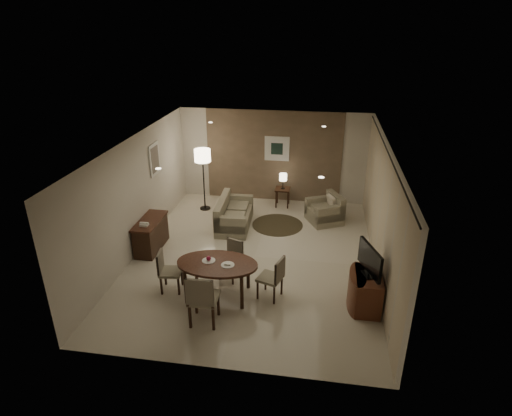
% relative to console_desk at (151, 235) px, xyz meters
% --- Properties ---
extents(room_shell, '(5.50, 7.00, 2.70)m').
position_rel_console_desk_xyz_m(room_shell, '(2.49, 0.40, 0.98)').
color(room_shell, beige).
rests_on(room_shell, ground).
extents(taupe_accent, '(3.96, 0.03, 2.70)m').
position_rel_console_desk_xyz_m(taupe_accent, '(2.49, 3.48, 0.98)').
color(taupe_accent, '#775E4A').
rests_on(taupe_accent, wall_back).
extents(curtain_wall, '(0.08, 6.70, 2.58)m').
position_rel_console_desk_xyz_m(curtain_wall, '(5.17, 0.00, 0.95)').
color(curtain_wall, beige).
rests_on(curtain_wall, wall_right).
extents(curtain_rod, '(0.03, 6.80, 0.03)m').
position_rel_console_desk_xyz_m(curtain_rod, '(5.17, 0.00, 2.27)').
color(curtain_rod, black).
rests_on(curtain_rod, wall_right).
extents(art_back_frame, '(0.72, 0.03, 0.72)m').
position_rel_console_desk_xyz_m(art_back_frame, '(2.59, 3.46, 1.23)').
color(art_back_frame, silver).
rests_on(art_back_frame, wall_back).
extents(art_back_canvas, '(0.34, 0.01, 0.34)m').
position_rel_console_desk_xyz_m(art_back_canvas, '(2.59, 3.44, 1.23)').
color(art_back_canvas, black).
rests_on(art_back_canvas, wall_back).
extents(art_left_frame, '(0.03, 0.60, 0.80)m').
position_rel_console_desk_xyz_m(art_left_frame, '(-0.23, 1.20, 1.48)').
color(art_left_frame, silver).
rests_on(art_left_frame, wall_left).
extents(art_left_canvas, '(0.01, 0.46, 0.64)m').
position_rel_console_desk_xyz_m(art_left_canvas, '(-0.21, 1.20, 1.48)').
color(art_left_canvas, gray).
rests_on(art_left_canvas, wall_left).
extents(downlight_nl, '(0.10, 0.10, 0.01)m').
position_rel_console_desk_xyz_m(downlight_nl, '(1.09, -1.80, 2.31)').
color(downlight_nl, white).
rests_on(downlight_nl, ceiling).
extents(downlight_nr, '(0.10, 0.10, 0.01)m').
position_rel_console_desk_xyz_m(downlight_nr, '(3.89, -1.80, 2.31)').
color(downlight_nr, white).
rests_on(downlight_nr, ceiling).
extents(downlight_fl, '(0.10, 0.10, 0.01)m').
position_rel_console_desk_xyz_m(downlight_fl, '(1.09, 1.80, 2.31)').
color(downlight_fl, white).
rests_on(downlight_fl, ceiling).
extents(downlight_fr, '(0.10, 0.10, 0.01)m').
position_rel_console_desk_xyz_m(downlight_fr, '(3.89, 1.80, 2.31)').
color(downlight_fr, white).
rests_on(downlight_fr, ceiling).
extents(console_desk, '(0.48, 1.20, 0.75)m').
position_rel_console_desk_xyz_m(console_desk, '(0.00, 0.00, 0.00)').
color(console_desk, '#4F2B19').
rests_on(console_desk, floor).
extents(telephone, '(0.20, 0.14, 0.09)m').
position_rel_console_desk_xyz_m(telephone, '(0.00, -0.30, 0.43)').
color(telephone, white).
rests_on(telephone, console_desk).
extents(tv_cabinet, '(0.48, 0.90, 0.70)m').
position_rel_console_desk_xyz_m(tv_cabinet, '(4.89, -1.50, -0.03)').
color(tv_cabinet, brown).
rests_on(tv_cabinet, floor).
extents(flat_tv, '(0.36, 0.85, 0.60)m').
position_rel_console_desk_xyz_m(flat_tv, '(4.87, -1.50, 0.65)').
color(flat_tv, black).
rests_on(flat_tv, tv_cabinet).
extents(dining_table, '(1.59, 0.99, 0.74)m').
position_rel_console_desk_xyz_m(dining_table, '(2.01, -1.59, -0.00)').
color(dining_table, '#4F2B19').
rests_on(dining_table, floor).
extents(chair_near, '(0.52, 0.52, 1.05)m').
position_rel_console_desk_xyz_m(chair_near, '(1.96, -2.41, 0.15)').
color(chair_near, gray).
rests_on(chair_near, floor).
extents(chair_far, '(0.53, 0.53, 0.84)m').
position_rel_console_desk_xyz_m(chair_far, '(2.13, -0.96, 0.04)').
color(chair_far, gray).
rests_on(chair_far, floor).
extents(chair_left, '(0.47, 0.47, 0.86)m').
position_rel_console_desk_xyz_m(chair_left, '(1.04, -1.55, 0.06)').
color(chair_left, gray).
rests_on(chair_left, floor).
extents(chair_right, '(0.54, 0.54, 0.89)m').
position_rel_console_desk_xyz_m(chair_right, '(3.03, -1.48, 0.07)').
color(chair_right, gray).
rests_on(chair_right, floor).
extents(plate_a, '(0.26, 0.26, 0.02)m').
position_rel_console_desk_xyz_m(plate_a, '(1.83, -1.54, 0.38)').
color(plate_a, white).
rests_on(plate_a, dining_table).
extents(plate_b, '(0.26, 0.26, 0.02)m').
position_rel_console_desk_xyz_m(plate_b, '(2.23, -1.64, 0.38)').
color(plate_b, white).
rests_on(plate_b, dining_table).
extents(fruit_apple, '(0.09, 0.09, 0.09)m').
position_rel_console_desk_xyz_m(fruit_apple, '(1.83, -1.54, 0.43)').
color(fruit_apple, '#A41238').
rests_on(fruit_apple, plate_a).
extents(napkin, '(0.12, 0.08, 0.03)m').
position_rel_console_desk_xyz_m(napkin, '(2.23, -1.64, 0.40)').
color(napkin, white).
rests_on(napkin, plate_b).
extents(round_rug, '(1.35, 1.35, 0.01)m').
position_rel_console_desk_xyz_m(round_rug, '(2.83, 1.73, -0.37)').
color(round_rug, '#453B27').
rests_on(round_rug, floor).
extents(sofa, '(1.64, 0.87, 0.76)m').
position_rel_console_desk_xyz_m(sofa, '(1.71, 1.51, 0.00)').
color(sofa, gray).
rests_on(sofa, floor).
extents(armchair, '(1.10, 1.12, 0.76)m').
position_rel_console_desk_xyz_m(armchair, '(4.05, 2.14, 0.00)').
color(armchair, gray).
rests_on(armchair, floor).
extents(side_table, '(0.43, 0.43, 0.54)m').
position_rel_console_desk_xyz_m(side_table, '(2.83, 3.03, -0.10)').
color(side_table, '#331A11').
rests_on(side_table, floor).
extents(table_lamp, '(0.22, 0.22, 0.50)m').
position_rel_console_desk_xyz_m(table_lamp, '(2.83, 3.03, 0.42)').
color(table_lamp, '#FFEAC1').
rests_on(table_lamp, side_table).
extents(floor_lamp, '(0.45, 0.45, 1.78)m').
position_rel_console_desk_xyz_m(floor_lamp, '(0.64, 2.46, 0.51)').
color(floor_lamp, '#FFE5B7').
rests_on(floor_lamp, floor).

